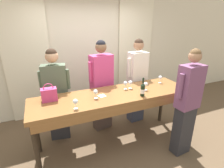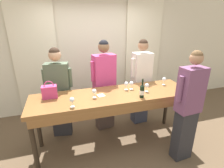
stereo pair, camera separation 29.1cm
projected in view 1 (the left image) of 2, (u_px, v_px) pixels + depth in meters
ground_plane at (114, 143)px, 3.26m from camera, size 18.00×18.00×0.00m
wall_back at (87, 53)px, 4.16m from camera, size 12.00×0.06×2.80m
curtain_panel_left at (28, 61)px, 3.66m from camera, size 0.93×0.03×2.69m
curtain_panel_right at (135, 52)px, 4.60m from camera, size 0.93×0.03×2.69m
tasting_bar at (114, 100)px, 2.92m from camera, size 2.69×0.75×1.00m
wine_bottle at (143, 89)px, 2.80m from camera, size 0.07×0.07×0.30m
handbag at (49, 94)px, 2.63m from camera, size 0.23×0.13×0.28m
wine_glass_front_left at (125, 83)px, 3.06m from camera, size 0.07×0.07×0.15m
wine_glass_front_mid at (96, 92)px, 2.71m from camera, size 0.07×0.07×0.15m
wine_glass_front_right at (75, 102)px, 2.39m from camera, size 0.07×0.07×0.15m
wine_glass_center_left at (130, 83)px, 3.09m from camera, size 0.07×0.07×0.15m
wine_glass_center_mid at (160, 78)px, 3.36m from camera, size 0.07×0.07×0.15m
wine_glass_center_right at (146, 84)px, 3.02m from camera, size 0.07×0.07×0.15m
napkin at (102, 96)px, 2.82m from camera, size 0.13×0.13×0.00m
guest_olive_jacket at (56, 94)px, 3.10m from camera, size 0.52×0.27×1.72m
guest_pink_top at (102, 86)px, 3.41m from camera, size 0.54×0.29×1.82m
guest_cream_sweater at (137, 81)px, 3.70m from camera, size 0.48×0.28×1.80m
host_pouring at (187, 104)px, 2.73m from camera, size 0.47×0.25×1.78m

